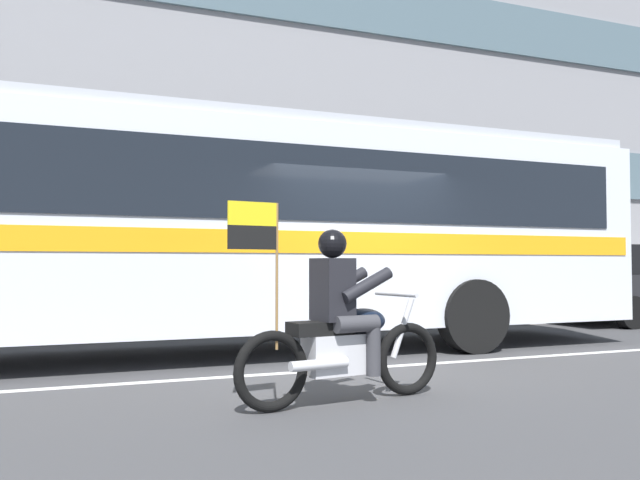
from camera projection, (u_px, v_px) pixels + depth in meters
The scene contains 7 objects.
ground_plane at pixel (362, 360), 8.45m from camera, with size 60.00×60.00×0.00m, color #3D3D3F.
sidewalk_curb at pixel (254, 322), 13.19m from camera, with size 28.00×3.80×0.15m, color #B7B2A8.
lane_center_stripe at pixel (383, 367), 7.89m from camera, with size 26.60×0.14×0.01m, color silver.
office_building_facade at pixel (229, 83), 15.51m from camera, with size 28.00×0.89×11.18m.
transit_bus at pixel (203, 218), 8.94m from camera, with size 13.10×2.71×3.22m.
motorcycle_with_rider at pixel (342, 329), 5.84m from camera, with size 2.18×0.70×1.78m.
fire_hydrant at pixel (444, 300), 13.39m from camera, with size 0.22×0.30×0.75m.
Camera 1 is at (-3.66, -7.69, 1.25)m, focal length 36.42 mm.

